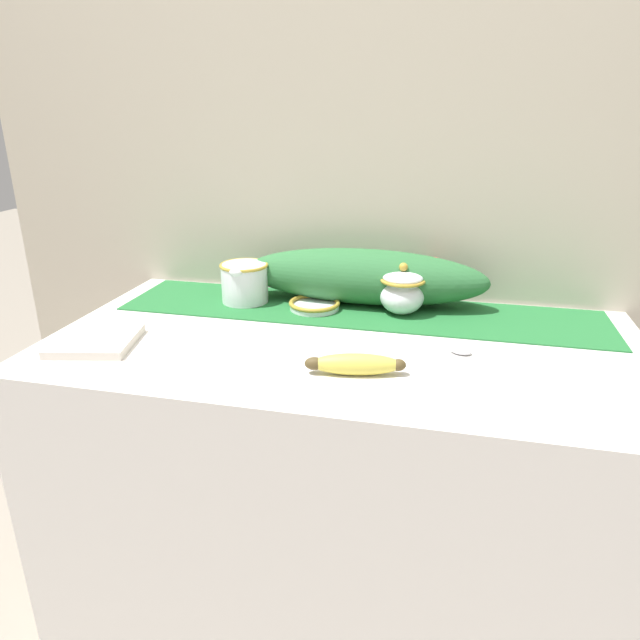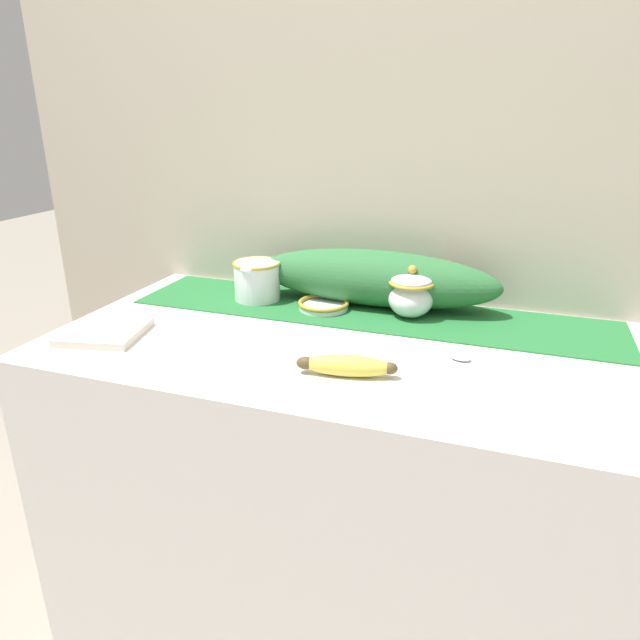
{
  "view_description": "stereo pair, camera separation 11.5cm",
  "coord_description": "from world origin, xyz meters",
  "px_view_note": "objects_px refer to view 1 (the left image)",
  "views": [
    {
      "loc": [
        0.2,
        -1.08,
        1.39
      ],
      "look_at": [
        -0.05,
        -0.03,
        0.99
      ],
      "focal_mm": 32.0,
      "sensor_mm": 36.0,
      "label": 1
    },
    {
      "loc": [
        0.31,
        -1.05,
        1.39
      ],
      "look_at": [
        -0.05,
        -0.03,
        0.99
      ],
      "focal_mm": 32.0,
      "sensor_mm": 36.0,
      "label": 2
    }
  ],
  "objects_px": {
    "cream_pitcher": "(245,281)",
    "napkin_stack": "(96,341)",
    "small_dish": "(314,305)",
    "banana": "(355,364)",
    "sugar_bowl": "(402,291)",
    "spoon": "(455,350)"
  },
  "relations": [
    {
      "from": "sugar_bowl",
      "to": "napkin_stack",
      "type": "height_order",
      "value": "sugar_bowl"
    },
    {
      "from": "banana",
      "to": "spoon",
      "type": "distance_m",
      "value": 0.23
    },
    {
      "from": "sugar_bowl",
      "to": "spoon",
      "type": "xyz_separation_m",
      "value": [
        0.13,
        -0.2,
        -0.05
      ]
    },
    {
      "from": "sugar_bowl",
      "to": "spoon",
      "type": "relative_size",
      "value": 0.69
    },
    {
      "from": "cream_pitcher",
      "to": "napkin_stack",
      "type": "relative_size",
      "value": 0.88
    },
    {
      "from": "sugar_bowl",
      "to": "banana",
      "type": "xyz_separation_m",
      "value": [
        -0.05,
        -0.34,
        -0.04
      ]
    },
    {
      "from": "cream_pitcher",
      "to": "napkin_stack",
      "type": "distance_m",
      "value": 0.39
    },
    {
      "from": "sugar_bowl",
      "to": "small_dish",
      "type": "xyz_separation_m",
      "value": [
        -0.2,
        -0.02,
        -0.04
      ]
    },
    {
      "from": "spoon",
      "to": "napkin_stack",
      "type": "bearing_deg",
      "value": -153.27
    },
    {
      "from": "spoon",
      "to": "cream_pitcher",
      "type": "bearing_deg",
      "value": 175.4
    },
    {
      "from": "cream_pitcher",
      "to": "spoon",
      "type": "distance_m",
      "value": 0.55
    },
    {
      "from": "sugar_bowl",
      "to": "banana",
      "type": "bearing_deg",
      "value": -98.48
    },
    {
      "from": "sugar_bowl",
      "to": "napkin_stack",
      "type": "distance_m",
      "value": 0.67
    },
    {
      "from": "banana",
      "to": "napkin_stack",
      "type": "height_order",
      "value": "banana"
    },
    {
      "from": "spoon",
      "to": "napkin_stack",
      "type": "distance_m",
      "value": 0.72
    },
    {
      "from": "cream_pitcher",
      "to": "napkin_stack",
      "type": "xyz_separation_m",
      "value": [
        -0.2,
        -0.33,
        -0.05
      ]
    },
    {
      "from": "cream_pitcher",
      "to": "small_dish",
      "type": "relative_size",
      "value": 1.13
    },
    {
      "from": "cream_pitcher",
      "to": "banana",
      "type": "height_order",
      "value": "cream_pitcher"
    },
    {
      "from": "napkin_stack",
      "to": "spoon",
      "type": "bearing_deg",
      "value": 10.16
    },
    {
      "from": "napkin_stack",
      "to": "cream_pitcher",
      "type": "bearing_deg",
      "value": 57.94
    },
    {
      "from": "napkin_stack",
      "to": "sugar_bowl",
      "type": "bearing_deg",
      "value": 28.9
    },
    {
      "from": "banana",
      "to": "napkin_stack",
      "type": "distance_m",
      "value": 0.54
    }
  ]
}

